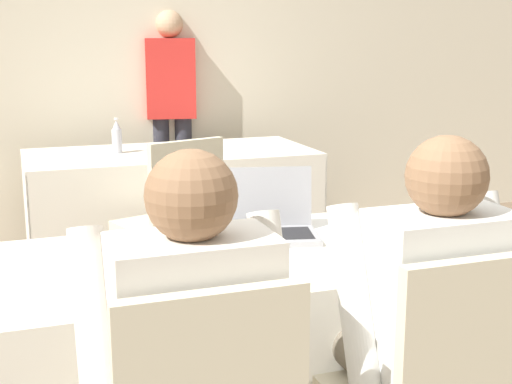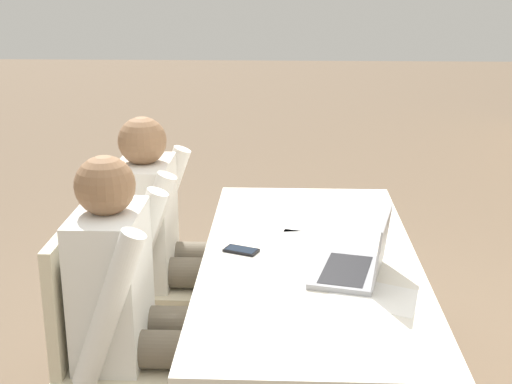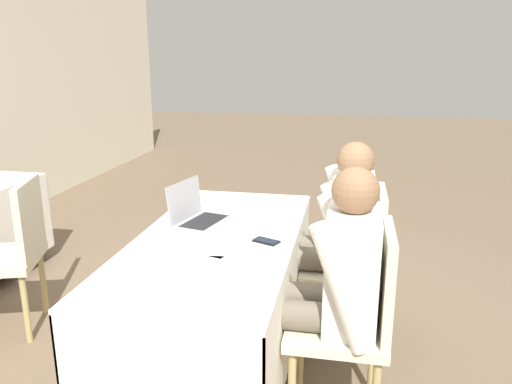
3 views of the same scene
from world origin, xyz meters
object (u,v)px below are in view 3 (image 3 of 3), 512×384
person_checkered_shirt (332,280)px  cell_phone (266,241)px  chair_near_left (355,315)px  chair_near_right (355,260)px  laptop (198,216)px  chair_far_spare (11,249)px  person_white_shirt (337,232)px

person_checkered_shirt → cell_phone: bearing=-129.9°
chair_near_left → chair_near_right: 0.63m
laptop → person_checkered_shirt: (-0.50, -0.76, -0.09)m
cell_phone → chair_near_right: size_ratio=0.16×
chair_far_spare → person_white_shirt: size_ratio=0.78×
chair_far_spare → person_white_shirt: 1.92m
chair_near_left → person_white_shirt: bearing=-170.6°
cell_phone → chair_near_right: 0.60m
chair_far_spare → person_checkered_shirt: size_ratio=0.78×
cell_phone → chair_near_right: chair_near_right is taller
cell_phone → chair_near_right: bearing=-29.8°
laptop → person_checkered_shirt: person_checkered_shirt is taller
laptop → cell_phone: size_ratio=2.55×
chair_far_spare → person_white_shirt: bearing=78.5°
chair_far_spare → cell_phone: bearing=67.3°
chair_far_spare → chair_near_left: bearing=60.3°
chair_near_left → person_checkered_shirt: bearing=-90.0°
cell_phone → person_checkered_shirt: person_checkered_shirt is taller
laptop → cell_phone: (-0.21, -0.42, -0.04)m
cell_phone → person_white_shirt: size_ratio=0.12×
laptop → cell_phone: 0.47m
laptop → chair_far_spare: 1.17m
cell_phone → chair_near_left: bearing=-100.1°
chair_near_right → person_white_shirt: bearing=-90.0°
person_checkered_shirt → chair_far_spare: bearing=-102.3°
laptop → person_checkered_shirt: bearing=-109.5°
laptop → person_white_shirt: (0.13, -0.76, -0.09)m
laptop → chair_near_left: size_ratio=0.40×
cell_phone → person_white_shirt: (0.35, -0.34, -0.05)m
chair_near_left → chair_far_spare: bearing=-101.7°
chair_far_spare → person_checkered_shirt: (-0.41, -1.90, 0.16)m
cell_phone → laptop: bearing=85.7°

